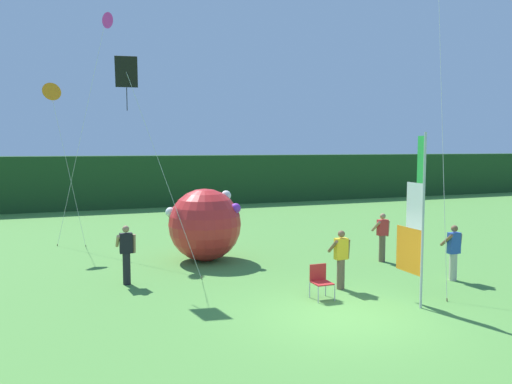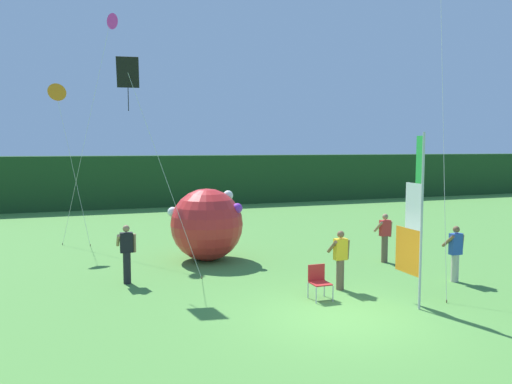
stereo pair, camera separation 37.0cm
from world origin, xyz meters
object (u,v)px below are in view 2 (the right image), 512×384
Objects in this scene: inflatable_balloon at (207,224)px; kite_orange_delta_1 at (56,94)px; kite_black_diamond_2 at (131,81)px; person_near_banner at (340,258)px; folding_chair at (319,280)px; person_far_left at (385,236)px; banner_flag at (414,224)px; kite_magenta_delta_0 at (110,23)px; person_mid_field at (127,252)px; person_far_right at (455,252)px.

kite_orange_delta_1 is at bearing 135.84° from inflatable_balloon.
kite_orange_delta_1 is 6.25m from kite_black_diamond_2.
person_near_banner is 1.87× the size of folding_chair.
inflatable_balloon is at bearing 157.13° from person_far_left.
kite_magenta_delta_0 is at bearing 119.10° from banner_flag.
person_mid_field is 1.04× the size of person_far_right.
kite_black_diamond_2 is (-6.20, 5.69, 3.91)m from banner_flag.
person_far_left is at bearing 100.20° from person_far_right.
person_mid_field is 8.90m from kite_orange_delta_1.
inflatable_balloon is at bearing -44.16° from kite_orange_delta_1.
kite_black_diamond_2 is (-8.82, 4.22, 5.10)m from person_far_right.
person_far_left is 0.26× the size of kite_orange_delta_1.
kite_magenta_delta_0 is 1.41× the size of kite_black_diamond_2.
kite_orange_delta_1 is at bearing 105.81° from person_mid_field.
kite_orange_delta_1 reaches higher than person_far_right.
kite_black_diamond_2 is at bearing 137.43° from banner_flag.
kite_magenta_delta_0 reaches higher than inflatable_balloon.
person_far_right is 15.86m from kite_orange_delta_1.
folding_chair is at bearing -57.19° from kite_orange_delta_1.
person_mid_field is at bearing 161.48° from person_far_right.
folding_chair is at bearing -73.09° from inflatable_balloon.
kite_orange_delta_1 is at bearing 126.48° from banner_flag.
inflatable_balloon is 2.90× the size of folding_chair.
banner_flag is at bearing -42.57° from kite_black_diamond_2.
banner_flag reaches higher than person_near_banner.
person_far_right is (9.16, -3.07, -0.03)m from person_mid_field.
folding_chair is (-4.05, -3.00, -0.39)m from person_far_left.
banner_flag reaches higher than person_far_left.
folding_chair is 8.20m from kite_black_diamond_2.
banner_flag is 3.23m from person_far_right.
person_near_banner is 13.68m from kite_magenta_delta_0.
kite_magenta_delta_0 reaches higher than person_far_left.
person_mid_field is at bearing -143.50° from inflatable_balloon.
person_far_right is 1.87× the size of folding_chair.
person_far_left reaches higher than person_far_right.
kite_black_diamond_2 is at bearing -88.20° from kite_magenta_delta_0.
kite_magenta_delta_0 is at bearing 113.63° from folding_chair.
person_far_left is 1.02× the size of person_far_right.
folding_chair is 13.35m from kite_orange_delta_1.
inflatable_balloon reaches higher than person_mid_field.
person_far_right is (2.63, 1.47, -1.19)m from banner_flag.
person_near_banner is (-0.98, 1.89, -1.19)m from banner_flag.
person_far_right is at bearing -79.80° from person_far_left.
person_far_left is (8.65, -0.22, -0.02)m from person_mid_field.
person_far_right is 8.14m from inflatable_balloon.
folding_chair is (-4.56, -0.15, -0.38)m from person_far_right.
kite_magenta_delta_0 reaches higher than kite_black_diamond_2.
kite_black_diamond_2 reaches higher than kite_orange_delta_1.
kite_black_diamond_2 is at bearing -68.32° from kite_orange_delta_1.
kite_black_diamond_2 is (0.34, 1.15, 5.07)m from person_mid_field.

